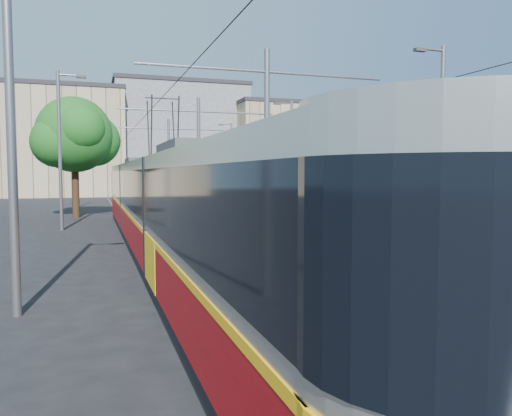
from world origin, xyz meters
name	(u,v)px	position (x,y,z in m)	size (l,w,h in m)	color
ground	(392,310)	(0.00, 0.00, 0.00)	(160.00, 160.00, 0.00)	black
platform	(211,225)	(0.00, 17.00, 0.15)	(4.00, 50.00, 0.30)	gray
tactile_strip_left	(184,223)	(-1.45, 17.00, 0.30)	(0.70, 50.00, 0.01)	gray
tactile_strip_right	(237,221)	(1.45, 17.00, 0.30)	(0.70, 50.00, 0.01)	gray
rails	(211,227)	(0.00, 17.00, 0.02)	(8.71, 70.00, 0.03)	gray
track_arrow	(286,392)	(-3.60, -3.00, 0.01)	(1.20, 5.00, 0.01)	silver
tram_left	(164,207)	(-3.60, 8.71, 1.70)	(2.43, 32.10, 5.50)	black
tram_right	(339,199)	(3.60, 9.29, 1.86)	(2.43, 29.95, 5.50)	black
catenary	(224,139)	(0.00, 14.15, 4.52)	(9.20, 70.00, 7.00)	slate
street_lamps	(195,152)	(0.00, 21.00, 4.18)	(15.18, 38.22, 8.00)	slate
shelter	(216,199)	(-0.03, 15.64, 1.60)	(1.07, 1.30, 2.49)	black
tree	(80,137)	(-6.71, 25.90, 5.30)	(5.40, 4.99, 7.85)	#382314
building_left	(58,142)	(-10.00, 60.00, 6.84)	(16.32, 12.24, 13.66)	tan
building_centre	(178,140)	(6.00, 64.00, 7.75)	(18.36, 14.28, 15.49)	gray
building_right	(282,149)	(20.00, 58.00, 6.37)	(14.28, 10.20, 12.73)	tan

